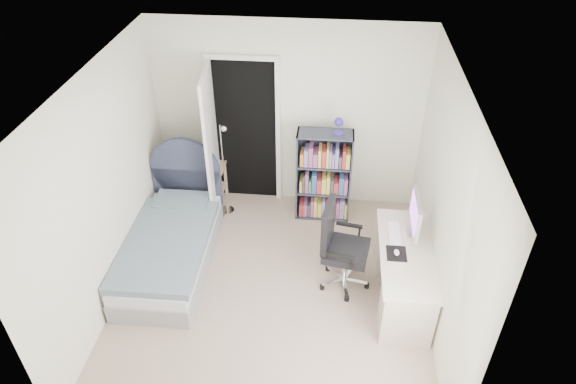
# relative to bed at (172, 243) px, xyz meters

# --- Properties ---
(room_shell) EXTENTS (3.50, 3.70, 2.60)m
(room_shell) POSITION_rel_bed_xyz_m (1.24, -0.38, 0.98)
(room_shell) COLOR gray
(room_shell) RESTS_ON ground
(door) EXTENTS (0.92, 0.83, 2.06)m
(door) POSITION_rel_bed_xyz_m (0.45, 1.14, 0.77)
(door) COLOR black
(door) RESTS_ON ground
(bed) EXTENTS (0.94, 1.93, 1.18)m
(bed) POSITION_rel_bed_xyz_m (0.00, 0.00, 0.00)
(bed) COLOR gray
(bed) RESTS_ON ground
(nightstand) EXTENTS (0.44, 0.44, 0.64)m
(nightstand) POSITION_rel_bed_xyz_m (0.17, 1.20, 0.16)
(nightstand) COLOR tan
(nightstand) RESTS_ON ground
(floor_lamp) EXTENTS (0.19, 0.19, 1.33)m
(floor_lamp) POSITION_rel_bed_xyz_m (0.47, 0.99, 0.27)
(floor_lamp) COLOR silver
(floor_lamp) RESTS_ON ground
(bookcase) EXTENTS (0.70, 0.30, 1.48)m
(bookcase) POSITION_rel_bed_xyz_m (1.75, 1.06, 0.30)
(bookcase) COLOR #353948
(bookcase) RESTS_ON ground
(desk) EXTENTS (0.56, 1.40, 1.15)m
(desk) POSITION_rel_bed_xyz_m (2.66, -0.33, 0.11)
(desk) COLOR beige
(desk) RESTS_ON ground
(office_chair) EXTENTS (0.58, 0.60, 1.08)m
(office_chair) POSITION_rel_bed_xyz_m (1.95, -0.17, 0.33)
(office_chair) COLOR silver
(office_chair) RESTS_ON ground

